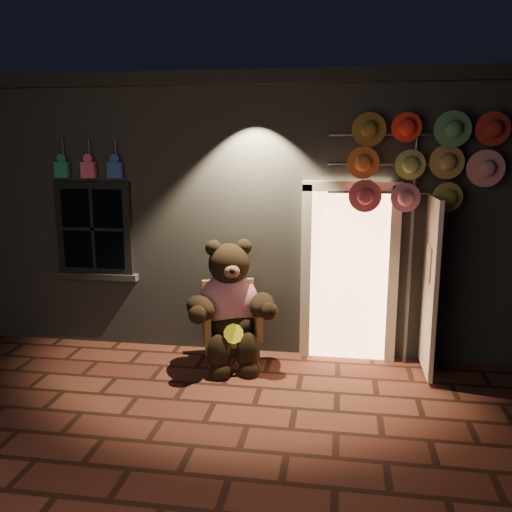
# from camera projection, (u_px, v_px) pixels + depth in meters

# --- Properties ---
(ground) EXTENTS (60.00, 60.00, 0.00)m
(ground) POSITION_uv_depth(u_px,v_px,m) (214.00, 402.00, 5.58)
(ground) COLOR brown
(ground) RESTS_ON ground
(shop_building) EXTENTS (7.30, 5.95, 3.51)m
(shop_building) POSITION_uv_depth(u_px,v_px,m) (267.00, 198.00, 9.09)
(shop_building) COLOR slate
(shop_building) RESTS_ON ground
(wicker_armchair) EXTENTS (0.82, 0.78, 0.98)m
(wicker_armchair) POSITION_uv_depth(u_px,v_px,m) (230.00, 322.00, 6.59)
(wicker_armchair) COLOR #9A643B
(wicker_armchair) RESTS_ON ground
(teddy_bear) EXTENTS (1.09, 1.01, 1.58)m
(teddy_bear) POSITION_uv_depth(u_px,v_px,m) (230.00, 307.00, 6.42)
(teddy_bear) COLOR red
(teddy_bear) RESTS_ON ground
(hat_rack) EXTENTS (1.92, 0.22, 2.96)m
(hat_rack) POSITION_uv_depth(u_px,v_px,m) (420.00, 164.00, 6.02)
(hat_rack) COLOR #59595E
(hat_rack) RESTS_ON ground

